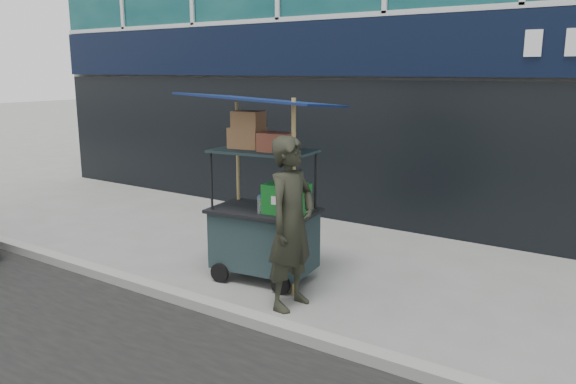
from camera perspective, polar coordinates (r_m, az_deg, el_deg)
The scene contains 4 objects.
ground at distance 6.36m, azimuth -6.40°, elevation -11.46°, with size 80.00×80.00×0.00m, color slate.
curb at distance 6.19m, azimuth -7.63°, elevation -11.54°, with size 80.00×0.18×0.12m, color gray.
vendor_cart at distance 6.86m, azimuth -2.35°, elevation -2.44°, with size 1.84×1.40×2.31m.
vendor_man at distance 6.02m, azimuth 0.35°, elevation -3.22°, with size 0.69×0.45×1.88m, color black.
Camera 1 is at (3.81, -4.40, 2.55)m, focal length 35.00 mm.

